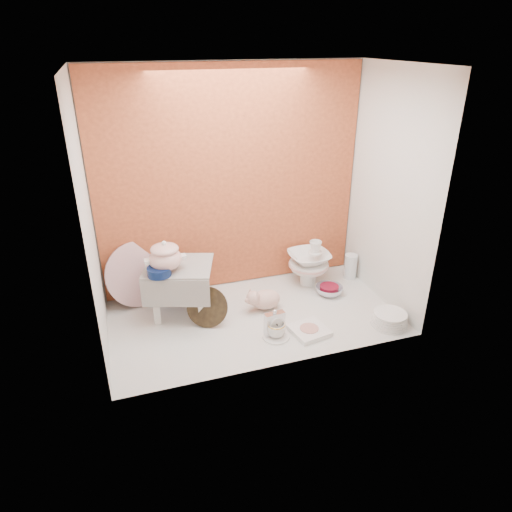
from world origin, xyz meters
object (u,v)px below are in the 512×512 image
(blue_white_vase, at_px, (173,283))
(dinner_plate_stack, at_px, (390,319))
(step_stool, at_px, (180,290))
(porcelain_tower, at_px, (309,263))
(soup_tureen, at_px, (165,256))
(crystal_bowl, at_px, (329,290))
(mantel_clock, at_px, (274,323))
(gold_rim_teacup, at_px, (276,330))
(plush_pig, at_px, (266,299))
(floral_platter, at_px, (138,274))

(blue_white_vase, xyz_separation_m, dinner_plate_stack, (1.23, -0.71, -0.09))
(step_stool, bearing_deg, porcelain_tower, 24.59)
(soup_tureen, distance_m, blue_white_vase, 0.39)
(blue_white_vase, bearing_deg, crystal_bowl, -13.44)
(mantel_clock, height_order, dinner_plate_stack, mantel_clock)
(gold_rim_teacup, bearing_deg, blue_white_vase, 129.84)
(step_stool, bearing_deg, blue_white_vase, 116.12)
(soup_tureen, height_order, plush_pig, soup_tureen)
(step_stool, distance_m, plush_pig, 0.56)
(mantel_clock, bearing_deg, plush_pig, 73.61)
(step_stool, distance_m, gold_rim_teacup, 0.67)
(step_stool, xyz_separation_m, blue_white_vase, (-0.03, 0.17, -0.04))
(plush_pig, xyz_separation_m, porcelain_tower, (0.40, 0.23, 0.09))
(dinner_plate_stack, xyz_separation_m, crystal_bowl, (-0.18, 0.46, -0.02))
(mantel_clock, relative_size, plush_pig, 0.74)
(blue_white_vase, distance_m, dinner_plate_stack, 1.42)
(mantel_clock, relative_size, crystal_bowl, 0.95)
(soup_tureen, bearing_deg, dinner_plate_stack, -20.77)
(step_stool, distance_m, mantel_clock, 0.65)
(floral_platter, height_order, porcelain_tower, floral_platter)
(floral_platter, xyz_separation_m, crystal_bowl, (1.26, -0.31, -0.18))
(floral_platter, height_order, dinner_plate_stack, floral_platter)
(step_stool, bearing_deg, gold_rim_teacup, -24.46)
(step_stool, height_order, plush_pig, step_stool)
(soup_tureen, xyz_separation_m, floral_platter, (-0.16, 0.28, -0.24))
(step_stool, height_order, gold_rim_teacup, step_stool)
(gold_rim_teacup, relative_size, porcelain_tower, 0.33)
(mantel_clock, bearing_deg, porcelain_tower, 42.92)
(mantel_clock, xyz_separation_m, plush_pig, (0.05, 0.30, -0.02))
(floral_platter, height_order, crystal_bowl, floral_platter)
(blue_white_vase, xyz_separation_m, gold_rim_teacup, (0.51, -0.61, -0.08))
(step_stool, distance_m, porcelain_tower, 0.95)
(step_stool, relative_size, dinner_plate_stack, 1.83)
(crystal_bowl, height_order, porcelain_tower, porcelain_tower)
(crystal_bowl, bearing_deg, gold_rim_teacup, -145.38)
(dinner_plate_stack, relative_size, porcelain_tower, 0.67)
(crystal_bowl, bearing_deg, dinner_plate_stack, -68.26)
(step_stool, xyz_separation_m, gold_rim_teacup, (0.49, -0.44, -0.12))
(step_stool, height_order, blue_white_vase, step_stool)
(step_stool, height_order, mantel_clock, step_stool)
(step_stool, bearing_deg, crystal_bowl, 13.46)
(soup_tureen, relative_size, floral_platter, 0.55)
(dinner_plate_stack, bearing_deg, mantel_clock, 170.72)
(mantel_clock, xyz_separation_m, crystal_bowl, (0.53, 0.35, -0.06))
(mantel_clock, bearing_deg, crystal_bowl, 26.36)
(floral_platter, distance_m, crystal_bowl, 1.31)
(soup_tureen, relative_size, blue_white_vase, 0.87)
(floral_platter, xyz_separation_m, gold_rim_teacup, (0.73, -0.67, -0.16))
(mantel_clock, bearing_deg, floral_platter, 131.42)
(plush_pig, bearing_deg, floral_platter, 171.07)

